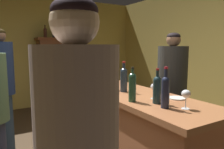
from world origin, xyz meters
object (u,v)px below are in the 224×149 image
at_px(display_cabinet, 59,71).
at_px(wine_bottle_rose, 124,78).
at_px(wine_bottle_syrah, 103,70).
at_px(wine_glass_rear, 186,95).
at_px(wine_bottle_malbec, 97,72).
at_px(display_bottle_midright, 70,33).
at_px(wine_bottle_chardonnay, 157,88).
at_px(wine_glass_front, 85,72).
at_px(display_bottle_left, 45,32).
at_px(display_bottle_midleft, 54,32).
at_px(patron_near_entrance, 2,89).
at_px(flower_arrangement, 83,70).
at_px(wine_bottle_merlot, 165,90).
at_px(wine_glass_spare, 154,87).
at_px(bar_counter, 124,132).
at_px(display_bottle_center, 62,32).
at_px(wine_bottle_pinot, 132,86).
at_px(bartender, 172,91).
at_px(cheese_plate, 177,98).
at_px(wine_glass_mid, 114,80).

height_order(display_cabinet, wine_bottle_rose, display_cabinet).
bearing_deg(wine_bottle_syrah, wine_glass_rear, -97.01).
height_order(wine_bottle_malbec, display_bottle_midright, display_bottle_midright).
xyz_separation_m(wine_bottle_rose, wine_bottle_chardonnay, (-0.02, -0.55, -0.01)).
distance_m(wine_glass_front, display_bottle_left, 2.37).
xyz_separation_m(wine_bottle_chardonnay, wine_glass_rear, (0.08, -0.25, -0.02)).
height_order(wine_glass_rear, display_bottle_midleft, display_bottle_midleft).
bearing_deg(patron_near_entrance, flower_arrangement, 24.35).
xyz_separation_m(wine_bottle_merlot, wine_bottle_rose, (0.06, 0.69, 0.00)).
distance_m(wine_glass_spare, display_bottle_midleft, 3.76).
height_order(wine_glass_spare, patron_near_entrance, patron_near_entrance).
bearing_deg(display_bottle_midleft, wine_bottle_malbec, -92.96).
distance_m(bar_counter, display_bottle_center, 3.49).
bearing_deg(wine_bottle_pinot, bar_counter, 63.77).
bearing_deg(display_bottle_left, display_bottle_midright, 0.00).
bearing_deg(bar_counter, wine_glass_spare, -88.05).
bearing_deg(flower_arrangement, display_cabinet, 80.86).
height_order(wine_glass_rear, patron_near_entrance, patron_near_entrance).
bearing_deg(bartender, wine_glass_spare, 36.50).
distance_m(wine_bottle_chardonnay, display_bottle_left, 3.88).
relative_size(wine_bottle_merlot, display_bottle_left, 1.16).
height_order(wine_glass_spare, display_bottle_midleft, display_bottle_midleft).
height_order(wine_glass_front, display_bottle_midright, display_bottle_midright).
height_order(wine_bottle_syrah, bartender, bartender).
bearing_deg(patron_near_entrance, wine_bottle_pinot, -17.06).
xyz_separation_m(cheese_plate, display_bottle_left, (-0.28, 3.80, 0.81)).
bearing_deg(wine_bottle_rose, display_cabinet, 85.33).
bearing_deg(cheese_plate, display_bottle_midleft, 91.34).
bearing_deg(bar_counter, cheese_plate, -70.77).
bearing_deg(wine_bottle_merlot, display_bottle_center, 83.88).
bearing_deg(wine_glass_rear, display_bottle_midleft, 88.49).
bearing_deg(display_bottle_left, flower_arrangement, -92.16).
xyz_separation_m(wine_bottle_merlot, wine_glass_rear, (0.12, -0.10, -0.03)).
bearing_deg(bar_counter, flower_arrangement, 102.15).
relative_size(wine_bottle_pinot, wine_glass_front, 2.12).
bearing_deg(wine_bottle_syrah, display_cabinet, 90.38).
distance_m(wine_bottle_pinot, display_bottle_center, 3.76).
bearing_deg(bartender, wine_glass_front, -44.08).
bearing_deg(display_bottle_center, flower_arrangement, -101.36).
relative_size(display_cabinet, cheese_plate, 10.57).
distance_m(bar_counter, display_bottle_left, 3.47).
xyz_separation_m(wine_bottle_merlot, wine_glass_mid, (0.01, 0.82, -0.03)).
relative_size(cheese_plate, display_bottle_center, 0.51).
relative_size(wine_bottle_rose, display_bottle_midleft, 1.02).
bearing_deg(wine_bottle_pinot, bartender, 26.14).
bearing_deg(wine_bottle_malbec, wine_glass_mid, -97.97).
distance_m(wine_bottle_chardonnay, display_bottle_midright, 3.93).
height_order(wine_bottle_chardonnay, display_bottle_midleft, display_bottle_midleft).
bearing_deg(display_bottle_center, display_bottle_midright, 0.00).
relative_size(wine_bottle_merlot, wine_glass_spare, 2.23).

